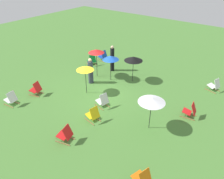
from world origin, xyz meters
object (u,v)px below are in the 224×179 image
at_px(umbrella_0, 152,100).
at_px(deckchair_5, 93,115).
at_px(deckchair_4, 92,60).
at_px(deckchair_6, 142,179).
at_px(umbrella_3, 133,59).
at_px(deckchair_8, 36,89).
at_px(deckchair_0, 11,99).
at_px(deckchair_9, 65,134).
at_px(umbrella_2, 85,68).
at_px(deckchair_2, 103,101).
at_px(umbrella_4, 96,51).
at_px(person_1, 112,59).
at_px(deckchair_7, 190,111).
at_px(deckchair_1, 214,85).
at_px(deckchair_3, 103,56).
at_px(person_0, 91,72).
at_px(umbrella_1, 111,58).

bearing_deg(umbrella_0, deckchair_5, -64.07).
distance_m(deckchair_4, deckchair_6, 10.84).
bearing_deg(umbrella_3, deckchair_8, -36.27).
bearing_deg(deckchair_4, deckchair_0, 17.15).
distance_m(deckchair_9, umbrella_2, 4.38).
relative_size(deckchair_9, umbrella_3, 0.50).
height_order(deckchair_4, umbrella_2, umbrella_2).
distance_m(deckchair_2, umbrella_0, 3.17).
bearing_deg(deckchair_5, umbrella_4, -131.87).
height_order(deckchair_5, person_1, person_1).
xyz_separation_m(deckchair_7, deckchair_9, (5.08, -3.76, 0.00)).
xyz_separation_m(deckchair_0, umbrella_2, (-3.48, 2.44, 1.27)).
height_order(deckchair_0, umbrella_0, umbrella_0).
bearing_deg(deckchair_1, deckchair_2, -21.94).
xyz_separation_m(deckchair_8, umbrella_2, (-1.98, 2.23, 1.27)).
xyz_separation_m(deckchair_2, umbrella_3, (-3.51, -0.31, 1.22)).
distance_m(deckchair_0, deckchair_3, 7.92).
bearing_deg(deckchair_3, deckchair_9, 36.50).
xyz_separation_m(umbrella_0, person_1, (-4.00, -5.27, -0.70)).
distance_m(deckchair_1, deckchair_4, 8.72).
distance_m(umbrella_4, person_0, 1.43).
bearing_deg(deckchair_0, umbrella_3, 141.60).
distance_m(umbrella_0, umbrella_3, 4.80).
bearing_deg(deckchair_0, deckchair_5, 102.61).
distance_m(deckchair_3, deckchair_4, 1.19).
height_order(deckchair_4, umbrella_3, umbrella_3).
distance_m(deckchair_4, deckchair_7, 8.53).
bearing_deg(umbrella_1, deckchair_7, 82.57).
xyz_separation_m(deckchair_1, umbrella_0, (5.50, -1.45, 1.23)).
height_order(deckchair_7, person_0, person_0).
xyz_separation_m(deckchair_9, umbrella_0, (-3.04, 2.52, 1.23)).
bearing_deg(deckchair_0, deckchair_4, 172.63).
height_order(deckchair_2, umbrella_1, umbrella_1).
height_order(deckchair_3, deckchair_4, same).
relative_size(deckchair_6, deckchair_8, 1.00).
relative_size(deckchair_5, umbrella_2, 0.47).
bearing_deg(deckchair_6, deckchair_0, -74.42).
relative_size(deckchair_1, deckchair_3, 1.04).
xyz_separation_m(deckchair_4, person_0, (2.15, 1.84, 0.44)).
bearing_deg(deckchair_5, person_1, -142.26).
height_order(deckchair_9, umbrella_2, umbrella_2).
bearing_deg(deckchair_5, umbrella_1, -143.93).
relative_size(deckchair_1, deckchair_4, 1.00).
bearing_deg(person_1, deckchair_1, 151.49).
distance_m(deckchair_2, deckchair_3, 6.42).
height_order(deckchair_1, umbrella_1, umbrella_1).
bearing_deg(person_1, deckchair_3, -71.83).
relative_size(deckchair_9, umbrella_2, 0.49).
relative_size(deckchair_1, deckchair_2, 1.03).
relative_size(deckchair_4, umbrella_4, 0.44).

